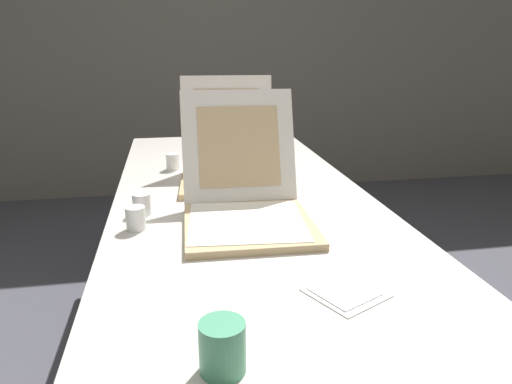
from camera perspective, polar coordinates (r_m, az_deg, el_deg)
The scene contains 9 objects.
wall_back at distance 4.12m, azimuth -7.29°, elevation 17.87°, with size 10.00×0.10×2.60m, color gray.
table at distance 1.74m, azimuth -1.65°, elevation -1.69°, with size 0.91×2.25×0.75m.
pizza_box_front at distance 1.44m, azimuth -1.17°, elevation -1.60°, with size 0.40×0.53×0.38m.
pizza_box_middle at distance 1.88m, azimuth -3.26°, elevation 3.08°, with size 0.41×0.47×0.40m.
cup_white_far at distance 2.08m, azimuth -10.04°, elevation 3.65°, with size 0.06×0.06×0.07m, color white.
cup_white_near_left at distance 1.44m, azimuth -14.37°, elevation -3.10°, with size 0.06×0.06×0.07m, color white.
cup_white_near_center at distance 1.55m, azimuth -13.66°, elevation -1.45°, with size 0.06×0.06×0.07m, color white.
cup_printed_front at distance 0.83m, azimuth -4.09°, elevation -18.24°, with size 0.08×0.08×0.09m, color #4C9E75.
napkin_pile at distance 1.09m, azimuth 10.76°, elevation -11.82°, with size 0.20×0.20×0.01m.
Camera 1 is at (-0.25, -1.00, 1.29)m, focal length 33.04 mm.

